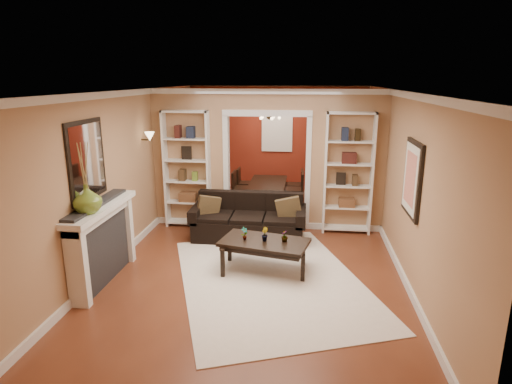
# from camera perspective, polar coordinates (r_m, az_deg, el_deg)

# --- Properties ---
(floor) EXTENTS (8.00, 8.00, 0.00)m
(floor) POSITION_cam_1_polar(r_m,az_deg,el_deg) (7.56, 0.54, -7.50)
(floor) COLOR brown
(floor) RESTS_ON ground
(ceiling) EXTENTS (8.00, 8.00, 0.00)m
(ceiling) POSITION_cam_1_polar(r_m,az_deg,el_deg) (6.99, 0.59, 13.40)
(ceiling) COLOR white
(ceiling) RESTS_ON ground
(wall_back) EXTENTS (8.00, 0.00, 8.00)m
(wall_back) POSITION_cam_1_polar(r_m,az_deg,el_deg) (11.08, 2.83, 6.97)
(wall_back) COLOR tan
(wall_back) RESTS_ON ground
(wall_front) EXTENTS (8.00, 0.00, 8.00)m
(wall_front) POSITION_cam_1_polar(r_m,az_deg,el_deg) (3.41, -6.93, -12.05)
(wall_front) COLOR tan
(wall_front) RESTS_ON ground
(wall_left) EXTENTS (0.00, 8.00, 8.00)m
(wall_left) POSITION_cam_1_polar(r_m,az_deg,el_deg) (7.73, -16.29, 2.86)
(wall_left) COLOR tan
(wall_left) RESTS_ON ground
(wall_right) EXTENTS (0.00, 8.00, 8.00)m
(wall_right) POSITION_cam_1_polar(r_m,az_deg,el_deg) (7.27, 18.49, 1.95)
(wall_right) COLOR tan
(wall_right) RESTS_ON ground
(partition_wall) EXTENTS (4.50, 0.15, 2.70)m
(partition_wall) POSITION_cam_1_polar(r_m,az_deg,el_deg) (8.33, 1.47, 4.31)
(partition_wall) COLOR tan
(partition_wall) RESTS_ON floor
(red_back_panel) EXTENTS (4.44, 0.04, 2.64)m
(red_back_panel) POSITION_cam_1_polar(r_m,az_deg,el_deg) (11.06, 2.82, 6.80)
(red_back_panel) COLOR maroon
(red_back_panel) RESTS_ON floor
(dining_window) EXTENTS (0.78, 0.03, 0.98)m
(dining_window) POSITION_cam_1_polar(r_m,az_deg,el_deg) (10.99, 2.82, 7.96)
(dining_window) COLOR #8CA5CC
(dining_window) RESTS_ON wall_back
(area_rug) EXTENTS (3.59, 4.20, 0.01)m
(area_rug) POSITION_cam_1_polar(r_m,az_deg,el_deg) (6.45, 1.96, -11.62)
(area_rug) COLOR white
(area_rug) RESTS_ON floor
(sofa) EXTENTS (2.09, 0.90, 0.82)m
(sofa) POSITION_cam_1_polar(r_m,az_deg,el_deg) (7.87, -1.00, -3.42)
(sofa) COLOR black
(sofa) RESTS_ON floor
(pillow_left) EXTENTS (0.41, 0.28, 0.40)m
(pillow_left) POSITION_cam_1_polar(r_m,az_deg,el_deg) (7.92, -6.33, -1.93)
(pillow_left) COLOR brown
(pillow_left) RESTS_ON sofa
(pillow_right) EXTENTS (0.45, 0.16, 0.44)m
(pillow_right) POSITION_cam_1_polar(r_m,az_deg,el_deg) (7.73, 4.42, -2.20)
(pillow_right) COLOR brown
(pillow_right) RESTS_ON sofa
(coffee_table) EXTENTS (1.43, 0.97, 0.50)m
(coffee_table) POSITION_cam_1_polar(r_m,az_deg,el_deg) (6.64, 1.12, -8.49)
(coffee_table) COLOR black
(coffee_table) RESTS_ON floor
(plant_left) EXTENTS (0.13, 0.13, 0.20)m
(plant_left) POSITION_cam_1_polar(r_m,az_deg,el_deg) (6.54, -1.54, -5.56)
(plant_left) COLOR #336626
(plant_left) RESTS_ON coffee_table
(plant_center) EXTENTS (0.12, 0.14, 0.21)m
(plant_center) POSITION_cam_1_polar(r_m,az_deg,el_deg) (6.51, 1.13, -5.65)
(plant_center) COLOR #336626
(plant_center) RESTS_ON coffee_table
(plant_right) EXTENTS (0.11, 0.11, 0.18)m
(plant_right) POSITION_cam_1_polar(r_m,az_deg,el_deg) (6.49, 3.83, -5.88)
(plant_right) COLOR #336626
(plant_right) RESTS_ON coffee_table
(bookshelf_left) EXTENTS (0.90, 0.30, 2.30)m
(bookshelf_left) POSITION_cam_1_polar(r_m,az_deg,el_deg) (8.48, -9.15, 2.94)
(bookshelf_left) COLOR white
(bookshelf_left) RESTS_ON floor
(bookshelf_right) EXTENTS (0.90, 0.30, 2.30)m
(bookshelf_right) POSITION_cam_1_polar(r_m,az_deg,el_deg) (8.20, 12.20, 2.38)
(bookshelf_right) COLOR white
(bookshelf_right) RESTS_ON floor
(fireplace) EXTENTS (0.32, 1.70, 1.16)m
(fireplace) POSITION_cam_1_polar(r_m,az_deg,el_deg) (6.57, -19.54, -6.55)
(fireplace) COLOR white
(fireplace) RESTS_ON floor
(vase) EXTENTS (0.39, 0.39, 0.39)m
(vase) POSITION_cam_1_polar(r_m,az_deg,el_deg) (6.04, -21.59, -0.84)
(vase) COLOR olive
(vase) RESTS_ON fireplace
(mirror) EXTENTS (0.03, 0.95, 1.10)m
(mirror) POSITION_cam_1_polar(r_m,az_deg,el_deg) (6.31, -21.65, 3.94)
(mirror) COLOR silver
(mirror) RESTS_ON wall_left
(wall_sconce) EXTENTS (0.18, 0.18, 0.22)m
(wall_sconce) POSITION_cam_1_polar(r_m,az_deg,el_deg) (8.11, -14.38, 6.99)
(wall_sconce) COLOR #FFE0A5
(wall_sconce) RESTS_ON wall_left
(framed_art) EXTENTS (0.04, 0.85, 1.05)m
(framed_art) POSITION_cam_1_polar(r_m,az_deg,el_deg) (6.27, 20.04, 1.69)
(framed_art) COLOR black
(framed_art) RESTS_ON wall_right
(dining_table) EXTENTS (1.51, 0.84, 0.53)m
(dining_table) POSITION_cam_1_polar(r_m,az_deg,el_deg) (10.07, 1.73, -0.13)
(dining_table) COLOR black
(dining_table) RESTS_ON floor
(dining_chair_nw) EXTENTS (0.56, 0.56, 0.85)m
(dining_chair_nw) POSITION_cam_1_polar(r_m,az_deg,el_deg) (9.81, -1.62, 0.42)
(dining_chair_nw) COLOR black
(dining_chair_nw) RESTS_ON floor
(dining_chair_ne) EXTENTS (0.46, 0.46, 0.87)m
(dining_chair_ne) POSITION_cam_1_polar(r_m,az_deg,el_deg) (9.71, 4.82, 0.27)
(dining_chair_ne) COLOR black
(dining_chair_ne) RESTS_ON floor
(dining_chair_sw) EXTENTS (0.50, 0.50, 0.80)m
(dining_chair_sw) POSITION_cam_1_polar(r_m,az_deg,el_deg) (10.39, -1.14, 1.11)
(dining_chair_sw) COLOR black
(dining_chair_sw) RESTS_ON floor
(dining_chair_se) EXTENTS (0.46, 0.46, 0.80)m
(dining_chair_se) POSITION_cam_1_polar(r_m,az_deg,el_deg) (10.30, 4.94, 0.92)
(dining_chair_se) COLOR black
(dining_chair_se) RESTS_ON floor
(chandelier) EXTENTS (0.50, 0.50, 0.30)m
(chandelier) POSITION_cam_1_polar(r_m,az_deg,el_deg) (9.72, 2.33, 9.83)
(chandelier) COLOR #322816
(chandelier) RESTS_ON ceiling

